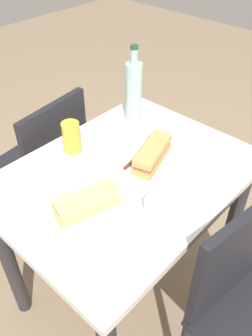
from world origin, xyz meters
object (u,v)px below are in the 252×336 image
object	(u,v)px
plate_near	(152,163)
olive_bowl	(159,205)
water_bottle	(134,90)
baguette_sandwich_far	(88,203)
beer_glass	(71,137)
chair_far	(46,164)
plate_far	(89,212)
chair_near	(249,307)
baguette_sandwich_near	(153,154)
knife_far	(77,199)
knife_near	(136,158)
dining_table	(126,201)

from	to	relation	value
plate_near	olive_bowl	xyz separation A→B (m)	(-0.16, -0.16, 0.01)
plate_near	water_bottle	distance (m)	0.36
baguette_sandwich_far	beer_glass	xyz separation A→B (m)	(0.19, 0.29, 0.01)
olive_bowl	plate_near	bearing A→B (deg)	44.55
chair_far	plate_far	world-z (taller)	chair_far
chair_near	plate_near	distance (m)	0.59
baguette_sandwich_near	baguette_sandwich_far	xyz separation A→B (m)	(-0.33, -0.01, 0.00)
plate_near	knife_far	world-z (taller)	knife_far
baguette_sandwich_near	chair_far	bearing A→B (deg)	98.47
beer_glass	chair_near	bearing A→B (deg)	-86.37
olive_bowl	beer_glass	bearing A→B (deg)	87.47
baguette_sandwich_near	knife_far	bearing A→B (deg)	170.67
plate_near	plate_far	distance (m)	0.33
knife_near	olive_bowl	xyz separation A→B (m)	(-0.13, -0.21, -0.00)
dining_table	baguette_sandwich_far	bearing A→B (deg)	-167.93
dining_table	plate_near	world-z (taller)	plate_near
dining_table	baguette_sandwich_far	world-z (taller)	baguette_sandwich_far
olive_bowl	plate_far	bearing A→B (deg)	138.02
beer_glass	plate_far	bearing A→B (deg)	-122.47
baguette_sandwich_near	beer_glass	bearing A→B (deg)	116.45
chair_far	baguette_sandwich_near	bearing A→B (deg)	-81.53
baguette_sandwich_far	beer_glass	world-z (taller)	beer_glass
plate_near	plate_far	size ratio (longest dim) A/B	1.00
chair_far	baguette_sandwich_far	bearing A→B (deg)	-111.82
baguette_sandwich_near	water_bottle	world-z (taller)	water_bottle
beer_glass	olive_bowl	bearing A→B (deg)	-92.53
water_bottle	knife_near	bearing A→B (deg)	-136.27
plate_far	plate_near	bearing A→B (deg)	1.47
plate_near	baguette_sandwich_far	world-z (taller)	baguette_sandwich_far
baguette_sandwich_near	olive_bowl	bearing A→B (deg)	-135.45
chair_far	chair_near	xyz separation A→B (m)	(-0.00, -1.10, 0.00)
chair_near	olive_bowl	bearing A→B (deg)	101.26
knife_far	baguette_sandwich_far	bearing A→B (deg)	-95.11
knife_near	baguette_sandwich_far	distance (m)	0.31
plate_far	chair_near	bearing A→B (deg)	-64.73
plate_far	olive_bowl	world-z (taller)	olive_bowl
plate_near	baguette_sandwich_near	world-z (taller)	baguette_sandwich_near
knife_far	dining_table	bearing A→B (deg)	-3.21
knife_near	knife_far	xyz separation A→B (m)	(-0.29, -0.00, 0.00)
chair_far	plate_far	xyz separation A→B (m)	(-0.24, -0.60, 0.28)
dining_table	plate_far	bearing A→B (deg)	-167.93
olive_bowl	baguette_sandwich_far	bearing A→B (deg)	138.02
dining_table	olive_bowl	size ratio (longest dim) A/B	9.44
plate_near	beer_glass	size ratio (longest dim) A/B	2.08
dining_table	beer_glass	bearing A→B (deg)	99.80
dining_table	water_bottle	xyz separation A→B (m)	(0.30, 0.23, 0.28)
knife_near	water_bottle	size ratio (longest dim) A/B	0.56
plate_far	water_bottle	size ratio (longest dim) A/B	0.79
chair_far	knife_far	bearing A→B (deg)	-113.55
plate_far	knife_near	bearing A→B (deg)	11.69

